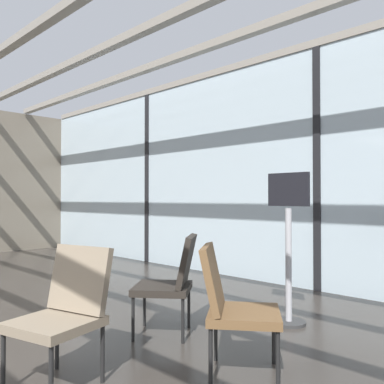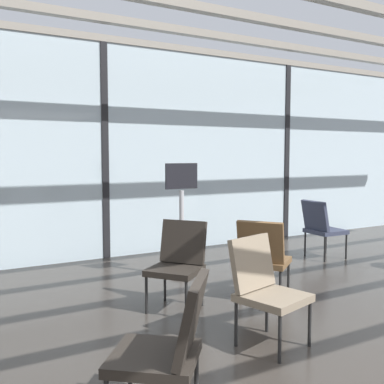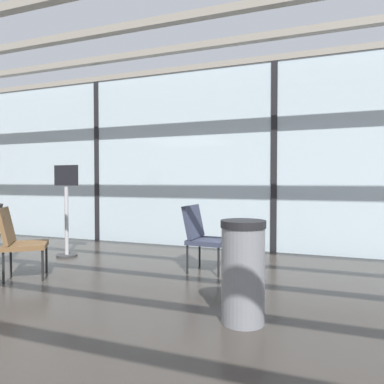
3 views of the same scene
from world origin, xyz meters
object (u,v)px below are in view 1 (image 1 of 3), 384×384
parked_airplane (371,156)px  lounge_chair_1 (231,301)px  lounge_chair_4 (172,278)px  lounge_chair_3 (65,306)px  info_sign (289,252)px

parked_airplane → lounge_chair_1: size_ratio=16.68×
lounge_chair_4 → lounge_chair_1: bearing=35.1°
lounge_chair_3 → lounge_chair_4: size_ratio=1.00×
parked_airplane → info_sign: size_ratio=10.08×
parked_airplane → info_sign: (1.68, -6.35, -1.52)m
lounge_chair_3 → lounge_chair_1: bearing=36.8°
lounge_chair_1 → info_sign: (-0.31, 1.24, 0.18)m
lounge_chair_3 → info_sign: 2.15m
parked_airplane → lounge_chair_1: bearing=-75.3°
lounge_chair_1 → lounge_chair_4: 0.92m
parked_airplane → lounge_chair_3: (1.31, -8.45, -1.71)m
parked_airplane → info_sign: parked_airplane is taller
lounge_chair_1 → lounge_chair_3: 1.10m
lounge_chair_4 → info_sign: size_ratio=0.60×
parked_airplane → lounge_chair_3: 8.72m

